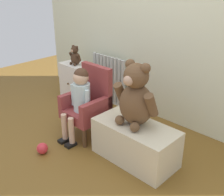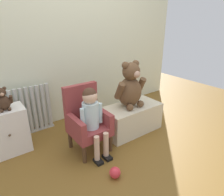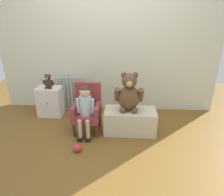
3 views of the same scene
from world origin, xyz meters
TOP-DOWN VIEW (x-y plane):
  - ground_plane at (0.00, 0.00)m, footprint 6.00×6.00m
  - back_wall at (0.00, 1.31)m, footprint 3.80×0.05m
  - radiator at (-0.64, 1.19)m, footprint 0.56×0.05m
  - small_dresser at (-0.95, 0.93)m, footprint 0.40×0.30m
  - child_armchair at (-0.22, 0.49)m, footprint 0.39×0.39m
  - child_figure at (-0.22, 0.38)m, footprint 0.25×0.35m
  - low_bench at (0.41, 0.47)m, footprint 0.75×0.37m
  - large_teddy_bear at (0.38, 0.49)m, footprint 0.41×0.29m
  - small_teddy_bear at (-0.93, 0.90)m, footprint 0.18×0.12m
  - toy_ball at (-0.26, -0.07)m, footprint 0.10×0.10m

SIDE VIEW (x-z plane):
  - ground_plane at x=0.00m, z-range 0.00..0.00m
  - toy_ball at x=-0.26m, z-range 0.00..0.10m
  - low_bench at x=0.41m, z-range 0.00..0.35m
  - small_dresser at x=-0.95m, z-range 0.00..0.50m
  - radiator at x=-0.64m, z-range 0.00..0.60m
  - child_armchair at x=-0.22m, z-range -0.02..0.70m
  - child_figure at x=-0.22m, z-range 0.11..0.84m
  - large_teddy_bear at x=0.38m, z-range 0.31..0.88m
  - small_teddy_bear at x=-0.93m, z-range 0.49..0.73m
  - back_wall at x=0.00m, z-range 0.00..2.40m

